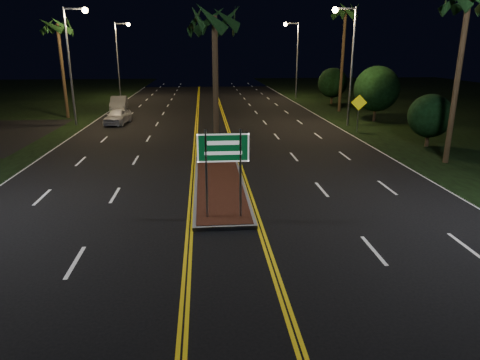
{
  "coord_description": "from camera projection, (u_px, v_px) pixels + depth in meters",
  "views": [
    {
      "loc": [
        -0.65,
        -11.6,
        5.98
      ],
      "look_at": [
        0.48,
        1.58,
        1.9
      ],
      "focal_mm": 32.0,
      "sensor_mm": 36.0,
      "label": 1
    }
  ],
  "objects": [
    {
      "name": "palm_right_near",
      "position": [
        469.0,
        1.0,
        20.99
      ],
      "size": [
        2.4,
        2.4,
        9.3
      ],
      "color": "#382819",
      "rests_on": "ground"
    },
    {
      "name": "palm_median",
      "position": [
        214.0,
        21.0,
        20.72
      ],
      "size": [
        2.4,
        2.4,
        8.3
      ],
      "color": "#382819",
      "rests_on": "ground"
    },
    {
      "name": "streetlight_left_far",
      "position": [
        120.0,
        51.0,
        52.22
      ],
      "size": [
        1.91,
        0.44,
        9.0
      ],
      "color": "gray",
      "rests_on": "ground"
    },
    {
      "name": "car_near",
      "position": [
        118.0,
        115.0,
        35.24
      ],
      "size": [
        2.51,
        4.74,
        1.51
      ],
      "primitive_type": "imported",
      "rotation": [
        0.0,
        0.0,
        -0.13
      ],
      "color": "silver",
      "rests_on": "ground"
    },
    {
      "name": "palm_left_far",
      "position": [
        57.0,
        27.0,
        36.2
      ],
      "size": [
        2.4,
        2.4,
        8.8
      ],
      "color": "#382819",
      "rests_on": "ground"
    },
    {
      "name": "streetlight_right_mid",
      "position": [
        348.0,
        53.0,
        33.01
      ],
      "size": [
        1.91,
        0.44,
        9.0
      ],
      "color": "gray",
      "rests_on": "ground"
    },
    {
      "name": "median_island",
      "position": [
        219.0,
        183.0,
        19.5
      ],
      "size": [
        2.25,
        10.25,
        0.17
      ],
      "color": "gray",
      "rests_on": "ground"
    },
    {
      "name": "streetlight_left_mid",
      "position": [
        73.0,
        53.0,
        33.18
      ],
      "size": [
        1.91,
        0.44,
        9.0
      ],
      "color": "gray",
      "rests_on": "ground"
    },
    {
      "name": "car_far",
      "position": [
        119.0,
        102.0,
        42.89
      ],
      "size": [
        2.59,
        5.13,
        1.65
      ],
      "primitive_type": "imported",
      "rotation": [
        0.0,
        0.0,
        0.1
      ],
      "color": "#A2A6AB",
      "rests_on": "ground"
    },
    {
      "name": "warning_sign",
      "position": [
        359.0,
        108.0,
        31.54
      ],
      "size": [
        1.14,
        0.22,
        2.75
      ],
      "rotation": [
        0.0,
        0.0,
        -0.16
      ],
      "color": "gray",
      "rests_on": "ground"
    },
    {
      "name": "ground",
      "position": [
        229.0,
        256.0,
        12.86
      ],
      "size": [
        120.0,
        120.0,
        0.0
      ],
      "primitive_type": "plane",
      "color": "black",
      "rests_on": "ground"
    },
    {
      "name": "shrub_mid",
      "position": [
        377.0,
        89.0,
        36.06
      ],
      "size": [
        3.78,
        3.78,
        4.62
      ],
      "color": "#382819",
      "rests_on": "ground"
    },
    {
      "name": "highway_sign",
      "position": [
        223.0,
        156.0,
        14.82
      ],
      "size": [
        1.8,
        0.08,
        3.2
      ],
      "color": "gray",
      "rests_on": "ground"
    },
    {
      "name": "streetlight_right_far",
      "position": [
        294.0,
        51.0,
        52.06
      ],
      "size": [
        1.91,
        0.44,
        9.0
      ],
      "color": "gray",
      "rests_on": "ground"
    },
    {
      "name": "shrub_far",
      "position": [
        333.0,
        83.0,
        47.58
      ],
      "size": [
        3.24,
        3.24,
        3.96
      ],
      "color": "#382819",
      "rests_on": "ground"
    },
    {
      "name": "palm_right_far",
      "position": [
        346.0,
        13.0,
        39.78
      ],
      "size": [
        2.4,
        2.4,
        10.3
      ],
      "color": "#382819",
      "rests_on": "ground"
    },
    {
      "name": "shrub_near",
      "position": [
        430.0,
        116.0,
        26.72
      ],
      "size": [
        2.7,
        2.7,
        3.3
      ],
      "color": "#382819",
      "rests_on": "ground"
    }
  ]
}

